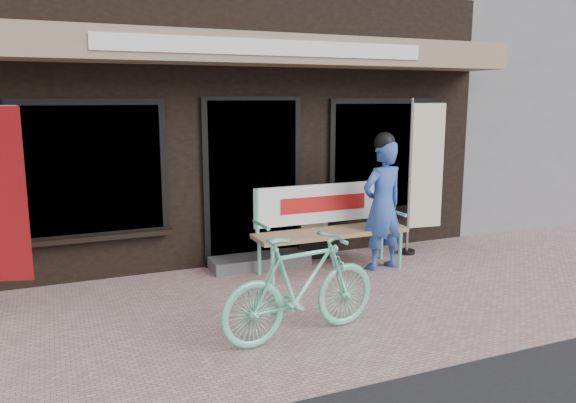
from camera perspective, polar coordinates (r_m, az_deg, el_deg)
name	(u,v)px	position (r m, az deg, el deg)	size (l,w,h in m)	color
ground	(318,312)	(5.92, 3.06, -11.18)	(70.00, 70.00, 0.00)	#AD8684
storefront	(194,50)	(10.22, -9.49, 14.90)	(7.00, 6.77, 6.00)	black
neighbor_right_near	(536,72)	(15.12, 23.88, 11.97)	(10.00, 7.00, 5.60)	slate
bench	(328,220)	(7.19, 4.05, -1.94)	(2.01, 0.53, 1.09)	#6ACEAC
person	(383,203)	(7.25, 9.58, -0.12)	(0.66, 0.49, 1.76)	#3254AC
bicycle	(301,286)	(5.18, 1.38, -8.61)	(0.46, 1.62, 0.98)	#6ACEAC
nobori_cream	(424,175)	(8.09, 13.61, 2.68)	(0.65, 0.26, 2.18)	gray
menu_stand	(314,227)	(7.66, 2.63, -2.62)	(0.44, 0.18, 0.87)	black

